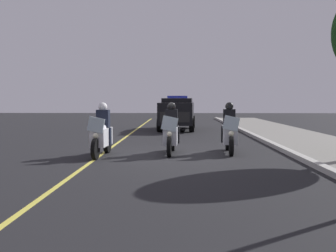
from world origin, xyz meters
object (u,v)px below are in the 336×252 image
police_motorcycle_lead_left (102,134)px  police_suv (177,112)px  police_motorcycle_lead_right (171,133)px  police_motorcycle_trailing (229,132)px

police_motorcycle_lead_left → police_suv: bearing=167.4°
police_motorcycle_lead_right → police_motorcycle_trailing: bearing=97.1°
police_motorcycle_lead_left → police_motorcycle_lead_right: 2.29m
police_motorcycle_lead_right → police_motorcycle_trailing: (-0.25, 1.98, 0.00)m
police_motorcycle_lead_left → police_suv: 11.07m
police_suv → police_motorcycle_lead_right: bearing=-1.2°
police_motorcycle_lead_left → police_motorcycle_lead_right: bearing=104.8°
police_motorcycle_trailing → police_suv: bearing=-169.9°
police_motorcycle_lead_right → police_motorcycle_lead_left: bearing=-75.2°
police_motorcycle_lead_left → police_motorcycle_trailing: same height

